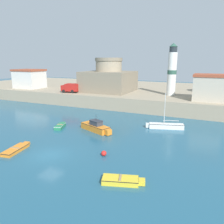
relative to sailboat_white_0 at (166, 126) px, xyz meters
The scene contains 13 objects.
ground_plane 18.93m from the sailboat_white_0, 122.69° to the right, with size 200.00×200.00×0.00m, color #235670.
quay_seawall 29.78m from the sailboat_white_0, 110.09° to the left, with size 120.00×40.00×2.94m, color gray.
sailboat_white_0 is the anchor object (origin of this frame).
dinghy_green_1 17.16m from the sailboat_white_0, 157.02° to the right, with size 2.04×3.55×0.61m.
dinghy_orange_2 22.28m from the sailboat_white_0, 131.39° to the right, with size 1.96×4.39×0.50m.
motorboat_orange_3 11.25m from the sailboat_white_0, 148.95° to the right, with size 6.07×3.55×2.62m.
dinghy_yellow_4 18.03m from the sailboat_white_0, 91.11° to the right, with size 3.96×2.25×0.59m.
mooring_buoy 14.24m from the sailboat_white_0, 107.94° to the right, with size 0.63×0.63×0.63m, color red.
fortress 25.60m from the sailboat_white_0, 136.87° to the left, with size 11.95×11.95×8.50m.
lighthouse 18.50m from the sailboat_white_0, 97.67° to the left, with size 2.01×2.01×11.56m.
harbor_shed_near_wharf 14.83m from the sailboat_white_0, 65.48° to the left, with size 6.07×5.23×5.22m.
harbor_shed_mid_row 44.73m from the sailboat_white_0, 161.88° to the left, with size 7.85×6.39×5.38m.
truck_on_quay 28.24m from the sailboat_white_0, 157.35° to the left, with size 4.61×2.84×2.20m.
Camera 1 is at (16.37, -18.45, 10.68)m, focal length 35.00 mm.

